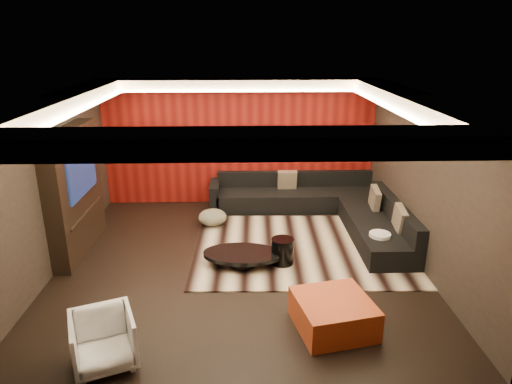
{
  "coord_description": "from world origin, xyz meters",
  "views": [
    {
      "loc": [
        0.08,
        -6.97,
        3.67
      ],
      "look_at": [
        0.3,
        0.6,
        1.05
      ],
      "focal_mm": 32.0,
      "sensor_mm": 36.0,
      "label": 1
    }
  ],
  "objects_px": {
    "coffee_table": "(242,258)",
    "drum_stool": "(283,251)",
    "orange_ottoman": "(333,314)",
    "armchair": "(103,340)",
    "white_side_table": "(379,245)",
    "sectional_sofa": "(323,207)"
  },
  "relations": [
    {
      "from": "armchair",
      "to": "orange_ottoman",
      "type": "bearing_deg",
      "value": -9.08
    },
    {
      "from": "armchair",
      "to": "sectional_sofa",
      "type": "bearing_deg",
      "value": 31.41
    },
    {
      "from": "white_side_table",
      "to": "coffee_table",
      "type": "bearing_deg",
      "value": -174.61
    },
    {
      "from": "coffee_table",
      "to": "drum_stool",
      "type": "height_order",
      "value": "drum_stool"
    },
    {
      "from": "drum_stool",
      "to": "white_side_table",
      "type": "height_order",
      "value": "drum_stool"
    },
    {
      "from": "drum_stool",
      "to": "sectional_sofa",
      "type": "relative_size",
      "value": 0.12
    },
    {
      "from": "coffee_table",
      "to": "white_side_table",
      "type": "xyz_separation_m",
      "value": [
        2.36,
        0.22,
        0.1
      ]
    },
    {
      "from": "coffee_table",
      "to": "sectional_sofa",
      "type": "bearing_deg",
      "value": 49.75
    },
    {
      "from": "sectional_sofa",
      "to": "white_side_table",
      "type": "bearing_deg",
      "value": -69.09
    },
    {
      "from": "drum_stool",
      "to": "orange_ottoman",
      "type": "relative_size",
      "value": 0.47
    },
    {
      "from": "sectional_sofa",
      "to": "orange_ottoman",
      "type": "bearing_deg",
      "value": -97.49
    },
    {
      "from": "white_side_table",
      "to": "orange_ottoman",
      "type": "height_order",
      "value": "white_side_table"
    },
    {
      "from": "orange_ottoman",
      "to": "drum_stool",
      "type": "bearing_deg",
      "value": 106.26
    },
    {
      "from": "white_side_table",
      "to": "armchair",
      "type": "relative_size",
      "value": 0.64
    },
    {
      "from": "coffee_table",
      "to": "white_side_table",
      "type": "relative_size",
      "value": 2.86
    },
    {
      "from": "white_side_table",
      "to": "orange_ottoman",
      "type": "distance_m",
      "value": 2.3
    },
    {
      "from": "sectional_sofa",
      "to": "coffee_table",
      "type": "bearing_deg",
      "value": -130.25
    },
    {
      "from": "white_side_table",
      "to": "orange_ottoman",
      "type": "xyz_separation_m",
      "value": [
        -1.17,
        -1.98,
        -0.02
      ]
    },
    {
      "from": "sectional_sofa",
      "to": "armchair",
      "type": "bearing_deg",
      "value": -127.03
    },
    {
      "from": "coffee_table",
      "to": "orange_ottoman",
      "type": "height_order",
      "value": "orange_ottoman"
    },
    {
      "from": "orange_ottoman",
      "to": "armchair",
      "type": "xyz_separation_m",
      "value": [
        -2.8,
        -0.62,
        0.12
      ]
    },
    {
      "from": "armchair",
      "to": "sectional_sofa",
      "type": "distance_m",
      "value": 5.47
    }
  ]
}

